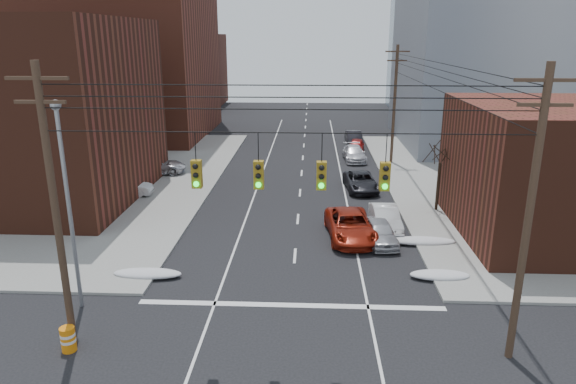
# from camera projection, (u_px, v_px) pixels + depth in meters

# --- Properties ---
(building_brick_tall) EXTENTS (24.00, 20.00, 30.00)m
(building_brick_tall) POSITION_uv_depth(u_px,v_px,m) (100.00, 7.00, 59.69)
(building_brick_tall) COLOR brown
(building_brick_tall) RESTS_ON ground
(building_brick_far) EXTENTS (22.00, 18.00, 12.00)m
(building_brick_far) POSITION_uv_depth(u_px,v_px,m) (155.00, 71.00, 87.25)
(building_brick_far) COLOR #512518
(building_brick_far) RESTS_ON ground
(building_office) EXTENTS (22.00, 20.00, 25.00)m
(building_office) POSITION_uv_depth(u_px,v_px,m) (512.00, 28.00, 54.57)
(building_office) COLOR gray
(building_office) RESTS_ON ground
(building_glass) EXTENTS (20.00, 18.00, 22.00)m
(building_glass) POSITION_uv_depth(u_px,v_px,m) (462.00, 41.00, 79.76)
(building_glass) COLOR gray
(building_glass) RESTS_ON ground
(utility_pole_left) EXTENTS (2.20, 0.28, 11.00)m
(utility_pole_left) POSITION_uv_depth(u_px,v_px,m) (55.00, 207.00, 18.72)
(utility_pole_left) COLOR #473323
(utility_pole_left) RESTS_ON ground
(utility_pole_right) EXTENTS (2.20, 0.28, 11.00)m
(utility_pole_right) POSITION_uv_depth(u_px,v_px,m) (529.00, 214.00, 17.97)
(utility_pole_right) COLOR #473323
(utility_pole_right) RESTS_ON ground
(utility_pole_far) EXTENTS (2.20, 0.28, 11.00)m
(utility_pole_far) POSITION_uv_depth(u_px,v_px,m) (394.00, 103.00, 47.58)
(utility_pole_far) COLOR #473323
(utility_pole_far) RESTS_ON ground
(traffic_signals) EXTENTS (17.00, 0.42, 2.02)m
(traffic_signals) POSITION_uv_depth(u_px,v_px,m) (290.00, 174.00, 17.91)
(traffic_signals) COLOR black
(traffic_signals) RESTS_ON ground
(street_light) EXTENTS (0.44, 0.44, 9.32)m
(street_light) POSITION_uv_depth(u_px,v_px,m) (67.00, 189.00, 21.70)
(street_light) COLOR gray
(street_light) RESTS_ON ground
(bare_tree) EXTENTS (2.09, 2.20, 4.93)m
(bare_tree) POSITION_uv_depth(u_px,v_px,m) (438.00, 179.00, 35.17)
(bare_tree) COLOR black
(bare_tree) RESTS_ON ground
(snow_nw) EXTENTS (3.50, 1.08, 0.42)m
(snow_nw) POSITION_uv_depth(u_px,v_px,m) (147.00, 273.00, 26.04)
(snow_nw) COLOR silver
(snow_nw) RESTS_ON ground
(snow_ne) EXTENTS (3.00, 1.08, 0.42)m
(snow_ne) POSITION_uv_depth(u_px,v_px,m) (440.00, 275.00, 25.86)
(snow_ne) COLOR silver
(snow_ne) RESTS_ON ground
(snow_east_far) EXTENTS (4.00, 1.08, 0.42)m
(snow_east_far) POSITION_uv_depth(u_px,v_px,m) (422.00, 241.00, 30.16)
(snow_east_far) COLOR silver
(snow_east_far) RESTS_ON ground
(red_pickup) EXTENTS (3.14, 5.94, 1.59)m
(red_pickup) POSITION_uv_depth(u_px,v_px,m) (350.00, 226.00, 30.93)
(red_pickup) COLOR maroon
(red_pickup) RESTS_ON ground
(parked_car_a) EXTENTS (2.06, 4.20, 1.38)m
(parked_car_a) POSITION_uv_depth(u_px,v_px,m) (380.00, 232.00, 30.19)
(parked_car_a) COLOR #B3B3B8
(parked_car_a) RESTS_ON ground
(parked_car_b) EXTENTS (1.71, 4.50, 1.47)m
(parked_car_b) POSITION_uv_depth(u_px,v_px,m) (385.00, 218.00, 32.36)
(parked_car_b) COLOR silver
(parked_car_b) RESTS_ON ground
(parked_car_c) EXTENTS (2.77, 5.21, 1.39)m
(parked_car_c) POSITION_uv_depth(u_px,v_px,m) (361.00, 181.00, 40.64)
(parked_car_c) COLOR black
(parked_car_c) RESTS_ON ground
(parked_car_d) EXTENTS (2.28, 5.03, 1.43)m
(parked_car_d) POSITION_uv_depth(u_px,v_px,m) (354.00, 153.00, 50.20)
(parked_car_d) COLOR silver
(parked_car_d) RESTS_ON ground
(parked_car_e) EXTENTS (1.95, 3.96, 1.30)m
(parked_car_e) POSITION_uv_depth(u_px,v_px,m) (357.00, 145.00, 54.26)
(parked_car_e) COLOR maroon
(parked_car_e) RESTS_ON ground
(parked_car_f) EXTENTS (1.83, 4.78, 1.55)m
(parked_car_f) POSITION_uv_depth(u_px,v_px,m) (354.00, 138.00, 57.25)
(parked_car_f) COLOR black
(parked_car_f) RESTS_ON ground
(lot_car_a) EXTENTS (4.01, 1.61, 1.30)m
(lot_car_a) POSITION_uv_depth(u_px,v_px,m) (126.00, 187.00, 38.74)
(lot_car_a) COLOR silver
(lot_car_a) RESTS_ON sidewalk_nw
(lot_car_b) EXTENTS (5.31, 3.09, 1.39)m
(lot_car_b) POSITION_uv_depth(u_px,v_px,m) (157.00, 166.00, 44.91)
(lot_car_b) COLOR silver
(lot_car_b) RESTS_ON sidewalk_nw
(lot_car_c) EXTENTS (4.64, 2.88, 1.25)m
(lot_car_c) POSITION_uv_depth(u_px,v_px,m) (85.00, 185.00, 39.35)
(lot_car_c) COLOR black
(lot_car_c) RESTS_ON sidewalk_nw
(lot_car_d) EXTENTS (3.86, 1.94, 1.26)m
(lot_car_d) POSITION_uv_depth(u_px,v_px,m) (107.00, 170.00, 43.67)
(lot_car_d) COLOR #ACADB1
(lot_car_d) RESTS_ON sidewalk_nw
(construction_barrel) EXTENTS (0.64, 0.64, 1.01)m
(construction_barrel) POSITION_uv_depth(u_px,v_px,m) (68.00, 339.00, 19.88)
(construction_barrel) COLOR orange
(construction_barrel) RESTS_ON ground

